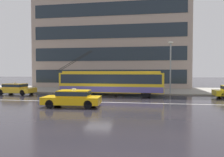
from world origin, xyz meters
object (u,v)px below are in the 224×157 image
Objects in this scene: pedestrian_at_shelter at (116,79)px; street_lamp at (171,62)px; taxi_queued_behind_bus at (16,88)px; trolleybus at (111,82)px; taxi_oncoming_near at (73,98)px; pedestrian_approaching_curb at (124,80)px; bus_shelter at (109,76)px.

pedestrian_at_shelter is 0.32× the size of street_lamp.
trolleybus is at bearing 1.50° from taxi_queued_behind_bus.
pedestrian_at_shelter reaches higher than taxi_oncoming_near.
street_lamp is at bearing 2.56° from pedestrian_approaching_curb.
pedestrian_at_shelter is at bearing -8.25° from bus_shelter.
pedestrian_at_shelter is 1.62m from pedestrian_approaching_curb.
bus_shelter is 2.06× the size of pedestrian_at_shelter.
pedestrian_approaching_curb is at bearing 62.09° from trolleybus.
pedestrian_at_shelter reaches higher than taxi_queued_behind_bus.
pedestrian_approaching_curb is 5.87m from street_lamp.
street_lamp reaches higher than taxi_oncoming_near.
taxi_queued_behind_bus is 12.05m from taxi_oncoming_near.
bus_shelter reaches higher than pedestrian_approaching_curb.
bus_shelter is at bearing 85.26° from taxi_oncoming_near.
pedestrian_approaching_curb is at bearing -177.44° from street_lamp.
pedestrian_approaching_curb is (1.15, 2.18, 0.16)m from trolleybus.
pedestrian_approaching_curb is at bearing 11.17° from taxi_queued_behind_bus.
pedestrian_at_shelter is at bearing 17.92° from taxi_queued_behind_bus.
taxi_queued_behind_bus is 0.74× the size of street_lamp.
trolleybus is 3.42m from pedestrian_at_shelter.
trolleybus is at bearing 76.73° from taxi_oncoming_near.
trolleybus reaches higher than pedestrian_at_shelter.
street_lamp is at bearing -8.61° from bus_shelter.
trolleybus is 11.40m from taxi_queued_behind_bus.
pedestrian_at_shelter is 6.90m from street_lamp.
trolleybus is 3.71m from bus_shelter.
bus_shelter is (0.93, 11.19, 1.41)m from taxi_oncoming_near.
trolleybus is 1.99× the size of street_lamp.
taxi_oncoming_near is (9.56, -7.34, -0.00)m from taxi_queued_behind_bus.
taxi_oncoming_near is 0.73× the size of street_lamp.
pedestrian_approaching_curb reaches higher than taxi_oncoming_near.
street_lamp is (18.00, 2.72, 3.06)m from taxi_queued_behind_bus.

